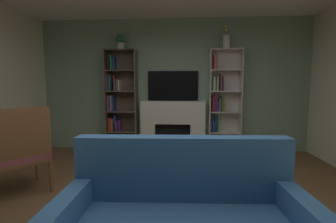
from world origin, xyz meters
The scene contains 10 objects.
ground_plane centered at (0.00, 0.00, 0.00)m, with size 6.85×6.85×0.00m, color brown.
wall_back_accent centered at (0.00, 2.75, 1.41)m, with size 5.82×0.06×2.81m, color gray.
fireplace centered at (0.00, 2.61, 0.57)m, with size 1.47×0.52×1.08m.
tv centered at (0.00, 2.69, 1.40)m, with size 1.07×0.06×0.63m, color black.
bookshelf_left centered at (-1.17, 2.59, 1.05)m, with size 0.65×0.34×2.15m.
bookshelf_right centered at (1.01, 2.61, 1.05)m, with size 0.65×0.29×2.15m.
potted_plant centered at (-1.09, 2.57, 2.32)m, with size 0.20×0.20×0.32m.
vase_with_flowers centered at (1.09, 2.57, 2.30)m, with size 0.15×0.15×0.46m.
armchair centered at (-1.85, 0.39, 0.57)m, with size 0.91×0.91×1.13m.
coffee_table centered at (0.24, -0.01, 0.33)m, with size 0.72×0.42×0.40m.
Camera 1 is at (0.23, -2.34, 1.38)m, focal length 24.98 mm.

